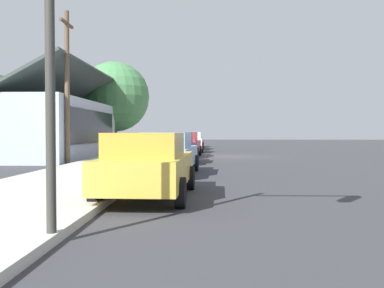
{
  "coord_description": "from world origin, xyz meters",
  "views": [
    {
      "loc": [
        -28.47,
        1.37,
        1.62
      ],
      "look_at": [
        -0.33,
        2.31,
        0.82
      ],
      "focal_mm": 40.95,
      "sensor_mm": 36.0,
      "label": 1
    }
  ],
  "objects_px": {
    "car_silver": "(192,140)",
    "shade_tree": "(114,97)",
    "car_mustard": "(148,165)",
    "car_ivory": "(190,142)",
    "fire_hydrant_red": "(177,143)",
    "car_olive": "(193,139)",
    "car_cherry": "(185,144)",
    "utility_pole_wooden": "(67,84)",
    "car_skyblue": "(169,153)",
    "car_navy": "(177,147)"
  },
  "relations": [
    {
      "from": "car_ivory",
      "to": "car_silver",
      "type": "distance_m",
      "value": 5.82
    },
    {
      "from": "car_mustard",
      "to": "car_ivory",
      "type": "height_order",
      "value": "same"
    },
    {
      "from": "utility_pole_wooden",
      "to": "fire_hydrant_red",
      "type": "xyz_separation_m",
      "value": [
        20.14,
        -4.0,
        -3.43
      ]
    },
    {
      "from": "car_mustard",
      "to": "car_skyblue",
      "type": "relative_size",
      "value": 1.0
    },
    {
      "from": "car_olive",
      "to": "fire_hydrant_red",
      "type": "height_order",
      "value": "car_olive"
    },
    {
      "from": "car_skyblue",
      "to": "car_cherry",
      "type": "height_order",
      "value": "same"
    },
    {
      "from": "shade_tree",
      "to": "car_cherry",
      "type": "bearing_deg",
      "value": -139.04
    },
    {
      "from": "car_skyblue",
      "to": "car_cherry",
      "type": "xyz_separation_m",
      "value": [
        11.53,
        -0.04,
        -0.0
      ]
    },
    {
      "from": "car_ivory",
      "to": "utility_pole_wooden",
      "type": "distance_m",
      "value": 14.22
    },
    {
      "from": "car_silver",
      "to": "shade_tree",
      "type": "height_order",
      "value": "shade_tree"
    },
    {
      "from": "car_ivory",
      "to": "car_olive",
      "type": "relative_size",
      "value": 1.03
    },
    {
      "from": "car_mustard",
      "to": "car_cherry",
      "type": "height_order",
      "value": "same"
    },
    {
      "from": "car_skyblue",
      "to": "car_navy",
      "type": "height_order",
      "value": "same"
    },
    {
      "from": "car_navy",
      "to": "car_ivory",
      "type": "distance_m",
      "value": 11.72
    },
    {
      "from": "car_olive",
      "to": "shade_tree",
      "type": "height_order",
      "value": "shade_tree"
    },
    {
      "from": "car_cherry",
      "to": "car_ivory",
      "type": "height_order",
      "value": "same"
    },
    {
      "from": "car_ivory",
      "to": "utility_pole_wooden",
      "type": "bearing_deg",
      "value": 154.35
    },
    {
      "from": "utility_pole_wooden",
      "to": "shade_tree",
      "type": "bearing_deg",
      "value": 2.25
    },
    {
      "from": "car_mustard",
      "to": "utility_pole_wooden",
      "type": "xyz_separation_m",
      "value": [
        10.68,
        5.42,
        3.11
      ]
    },
    {
      "from": "car_cherry",
      "to": "car_olive",
      "type": "height_order",
      "value": "same"
    },
    {
      "from": "fire_hydrant_red",
      "to": "car_mustard",
      "type": "bearing_deg",
      "value": -177.37
    },
    {
      "from": "car_cherry",
      "to": "fire_hydrant_red",
      "type": "relative_size",
      "value": 6.99
    },
    {
      "from": "car_cherry",
      "to": "fire_hydrant_red",
      "type": "xyz_separation_m",
      "value": [
        13.54,
        1.45,
        -0.32
      ]
    },
    {
      "from": "car_cherry",
      "to": "car_silver",
      "type": "distance_m",
      "value": 11.93
    },
    {
      "from": "car_ivory",
      "to": "car_mustard",
      "type": "bearing_deg",
      "value": 177.61
    },
    {
      "from": "car_navy",
      "to": "utility_pole_wooden",
      "type": "relative_size",
      "value": 0.59
    },
    {
      "from": "car_mustard",
      "to": "fire_hydrant_red",
      "type": "height_order",
      "value": "car_mustard"
    },
    {
      "from": "car_mustard",
      "to": "utility_pole_wooden",
      "type": "relative_size",
      "value": 0.65
    },
    {
      "from": "car_ivory",
      "to": "car_olive",
      "type": "bearing_deg",
      "value": -1.26
    },
    {
      "from": "car_navy",
      "to": "car_mustard",
      "type": "bearing_deg",
      "value": -176.53
    },
    {
      "from": "fire_hydrant_red",
      "to": "car_navy",
      "type": "bearing_deg",
      "value": -176.09
    },
    {
      "from": "utility_pole_wooden",
      "to": "fire_hydrant_red",
      "type": "distance_m",
      "value": 20.82
    },
    {
      "from": "car_silver",
      "to": "utility_pole_wooden",
      "type": "distance_m",
      "value": 19.59
    },
    {
      "from": "car_silver",
      "to": "utility_pole_wooden",
      "type": "relative_size",
      "value": 0.61
    },
    {
      "from": "car_cherry",
      "to": "car_navy",
      "type": "bearing_deg",
      "value": -178.69
    },
    {
      "from": "car_navy",
      "to": "car_skyblue",
      "type": "bearing_deg",
      "value": -176.07
    },
    {
      "from": "shade_tree",
      "to": "utility_pole_wooden",
      "type": "distance_m",
      "value": 13.51
    },
    {
      "from": "car_silver",
      "to": "fire_hydrant_red",
      "type": "height_order",
      "value": "car_silver"
    },
    {
      "from": "car_mustard",
      "to": "car_silver",
      "type": "relative_size",
      "value": 1.07
    },
    {
      "from": "fire_hydrant_red",
      "to": "car_olive",
      "type": "bearing_deg",
      "value": -18.47
    },
    {
      "from": "fire_hydrant_red",
      "to": "car_ivory",
      "type": "bearing_deg",
      "value": -168.18
    },
    {
      "from": "car_navy",
      "to": "shade_tree",
      "type": "height_order",
      "value": "shade_tree"
    },
    {
      "from": "car_mustard",
      "to": "shade_tree",
      "type": "height_order",
      "value": "shade_tree"
    },
    {
      "from": "car_skyblue",
      "to": "shade_tree",
      "type": "bearing_deg",
      "value": 21.2
    },
    {
      "from": "car_silver",
      "to": "car_cherry",
      "type": "bearing_deg",
      "value": 179.91
    },
    {
      "from": "car_mustard",
      "to": "car_skyblue",
      "type": "bearing_deg",
      "value": 1.97
    },
    {
      "from": "car_mustard",
      "to": "car_skyblue",
      "type": "height_order",
      "value": "same"
    },
    {
      "from": "car_navy",
      "to": "car_silver",
      "type": "height_order",
      "value": "same"
    },
    {
      "from": "car_silver",
      "to": "shade_tree",
      "type": "relative_size",
      "value": 0.63
    },
    {
      "from": "car_skyblue",
      "to": "shade_tree",
      "type": "relative_size",
      "value": 0.68
    }
  ]
}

